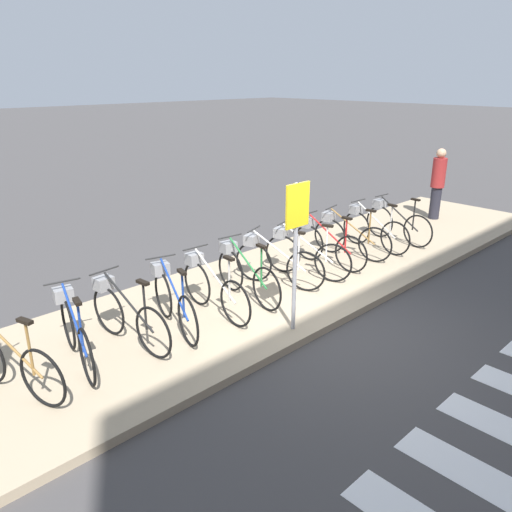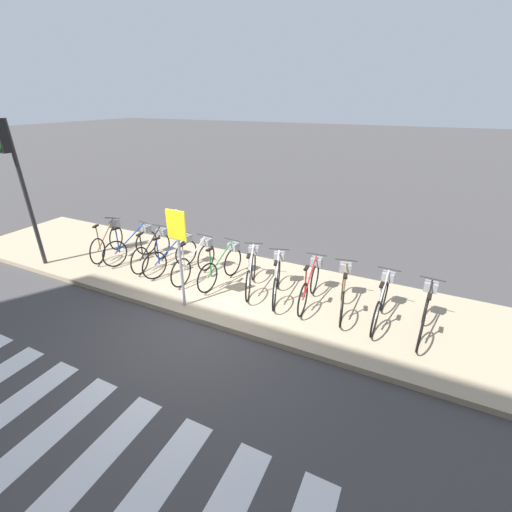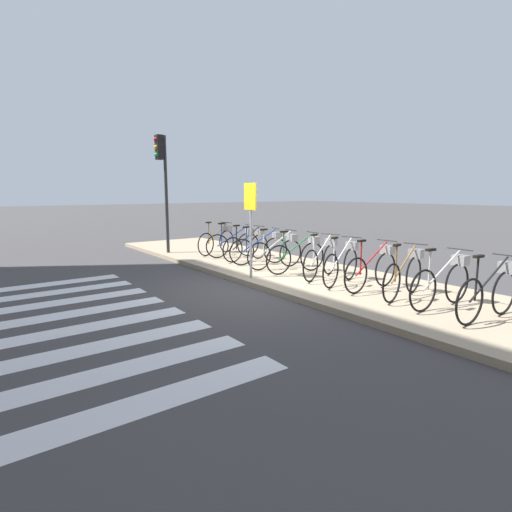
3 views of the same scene
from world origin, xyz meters
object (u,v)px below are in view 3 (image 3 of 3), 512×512
(parked_bicycle_3, at_px, (262,248))
(traffic_light, at_px, (162,169))
(parked_bicycle_6, at_px, (322,258))
(parked_bicycle_8, at_px, (374,267))
(parked_bicycle_0, at_px, (218,240))
(parked_bicycle_1, at_px, (236,242))
(sign_post, at_px, (251,214))
(parked_bicycle_2, at_px, (249,245))
(parked_bicycle_4, at_px, (278,251))
(parked_bicycle_5, at_px, (299,254))
(parked_bicycle_11, at_px, (491,290))
(parked_bicycle_7, at_px, (343,262))
(parked_bicycle_10, at_px, (444,281))
(parked_bicycle_9, at_px, (405,273))

(parked_bicycle_3, relative_size, traffic_light, 0.45)
(parked_bicycle_6, relative_size, parked_bicycle_8, 0.95)
(parked_bicycle_0, distance_m, parked_bicycle_1, 0.86)
(parked_bicycle_3, xyz_separation_m, sign_post, (1.23, -1.26, 1.01))
(parked_bicycle_2, bearing_deg, parked_bicycle_8, 0.35)
(parked_bicycle_2, distance_m, sign_post, 2.56)
(parked_bicycle_1, xyz_separation_m, parked_bicycle_4, (2.15, -0.11, 0.00))
(parked_bicycle_0, height_order, parked_bicycle_6, same)
(parked_bicycle_6, bearing_deg, parked_bicycle_5, -176.66)
(parked_bicycle_2, bearing_deg, parked_bicycle_1, 177.72)
(parked_bicycle_2, height_order, parked_bicycle_5, same)
(parked_bicycle_8, relative_size, traffic_light, 0.46)
(parked_bicycle_1, height_order, parked_bicycle_2, same)
(parked_bicycle_6, xyz_separation_m, parked_bicycle_11, (3.70, -0.12, 0.00))
(parked_bicycle_7, bearing_deg, parked_bicycle_2, 179.20)
(parked_bicycle_5, xyz_separation_m, parked_bicycle_7, (1.42, -0.02, 0.00))
(parked_bicycle_0, relative_size, traffic_light, 0.44)
(parked_bicycle_1, distance_m, parked_bicycle_8, 5.05)
(parked_bicycle_5, distance_m, parked_bicycle_8, 2.17)
(parked_bicycle_2, height_order, parked_bicycle_6, same)
(parked_bicycle_0, bearing_deg, parked_bicycle_3, 0.09)
(parked_bicycle_10, bearing_deg, traffic_light, -171.12)
(parked_bicycle_5, bearing_deg, parked_bicycle_11, -0.93)
(parked_bicycle_3, xyz_separation_m, parked_bicycle_9, (4.33, 0.08, 0.00))
(parked_bicycle_7, height_order, parked_bicycle_11, same)
(parked_bicycle_1, bearing_deg, parked_bicycle_4, -2.96)
(parked_bicycle_9, height_order, parked_bicycle_11, same)
(parked_bicycle_2, relative_size, parked_bicycle_5, 1.00)
(parked_bicycle_3, height_order, parked_bicycle_9, same)
(parked_bicycle_3, relative_size, parked_bicycle_10, 0.97)
(parked_bicycle_9, bearing_deg, parked_bicycle_4, -178.33)
(parked_bicycle_2, xyz_separation_m, parked_bicycle_3, (0.72, -0.06, 0.00))
(parked_bicycle_1, xyz_separation_m, parked_bicycle_9, (5.76, -0.01, 0.00))
(parked_bicycle_4, bearing_deg, parked_bicycle_5, 4.26)
(traffic_light, bearing_deg, parked_bicycle_2, 26.49)
(parked_bicycle_9, relative_size, parked_bicycle_11, 0.99)
(parked_bicycle_9, bearing_deg, parked_bicycle_6, -179.81)
(parked_bicycle_6, distance_m, parked_bicycle_8, 1.43)
(parked_bicycle_10, bearing_deg, parked_bicycle_7, -179.43)
(parked_bicycle_0, height_order, parked_bicycle_11, same)
(parked_bicycle_4, xyz_separation_m, parked_bicycle_6, (1.48, 0.10, 0.00))
(parked_bicycle_6, xyz_separation_m, parked_bicycle_9, (2.14, 0.01, 0.00))
(parked_bicycle_3, distance_m, traffic_light, 4.31)
(parked_bicycle_3, bearing_deg, sign_post, -45.72)
(parked_bicycle_6, distance_m, parked_bicycle_10, 2.92)
(parked_bicycle_4, height_order, parked_bicycle_6, same)
(traffic_light, bearing_deg, parked_bicycle_5, 15.25)
(parked_bicycle_6, distance_m, traffic_light, 6.22)
(parked_bicycle_6, relative_size, parked_bicycle_9, 0.97)
(parked_bicycle_1, bearing_deg, sign_post, -26.87)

